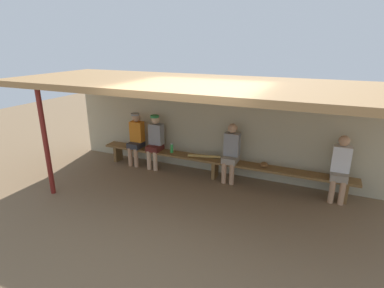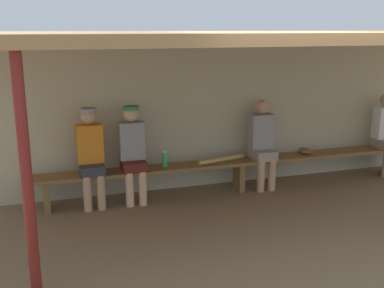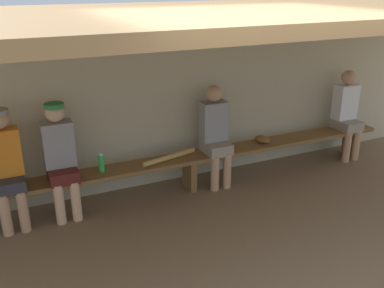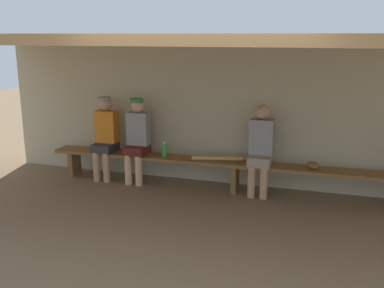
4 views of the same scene
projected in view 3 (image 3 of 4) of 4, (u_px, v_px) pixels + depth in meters
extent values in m
plane|color=brown|center=(252.00, 251.00, 4.39)|extent=(24.00, 24.00, 0.00)
cube|color=#B7AD8C|center=(175.00, 99.00, 5.68)|extent=(8.00, 0.20, 2.20)
cube|color=#9E7547|center=(225.00, 15.00, 4.16)|extent=(8.00, 2.80, 0.12)
cube|color=brown|center=(190.00, 158.00, 5.55)|extent=(6.00, 0.36, 0.05)
cube|color=brown|center=(190.00, 174.00, 5.63)|extent=(0.08, 0.29, 0.41)
cube|color=brown|center=(351.00, 142.00, 6.70)|extent=(0.08, 0.29, 0.41)
cube|color=#333338|center=(10.00, 183.00, 4.66)|extent=(0.32, 0.40, 0.14)
cylinder|color=tan|center=(6.00, 215.00, 4.60)|extent=(0.11, 0.11, 0.48)
cylinder|color=tan|center=(23.00, 211.00, 4.67)|extent=(0.11, 0.11, 0.48)
cube|color=orange|center=(4.00, 152.00, 4.61)|extent=(0.34, 0.20, 0.52)
cube|color=gray|center=(346.00, 124.00, 6.50)|extent=(0.32, 0.40, 0.14)
cylinder|color=tan|center=(347.00, 147.00, 6.43)|extent=(0.11, 0.11, 0.48)
cylinder|color=tan|center=(356.00, 145.00, 6.50)|extent=(0.11, 0.11, 0.48)
cube|color=white|center=(345.00, 102.00, 6.45)|extent=(0.34, 0.20, 0.52)
sphere|color=tan|center=(349.00, 77.00, 6.31)|extent=(0.21, 0.21, 0.21)
cube|color=#591E19|center=(63.00, 174.00, 4.88)|extent=(0.32, 0.40, 0.14)
cylinder|color=#DBAD84|center=(60.00, 204.00, 4.81)|extent=(0.11, 0.11, 0.48)
cylinder|color=#DBAD84|center=(76.00, 201.00, 4.88)|extent=(0.11, 0.11, 0.48)
cube|color=gray|center=(58.00, 144.00, 4.83)|extent=(0.34, 0.20, 0.52)
sphere|color=#DBAD84|center=(55.00, 113.00, 4.69)|extent=(0.21, 0.21, 0.21)
cylinder|color=#2D8442|center=(54.00, 105.00, 4.62)|extent=(0.21, 0.21, 0.05)
cube|color=gray|center=(216.00, 147.00, 5.64)|extent=(0.32, 0.40, 0.14)
cylinder|color=tan|center=(215.00, 173.00, 5.57)|extent=(0.11, 0.11, 0.48)
cylinder|color=tan|center=(227.00, 171.00, 5.64)|extent=(0.11, 0.11, 0.48)
cube|color=gray|center=(213.00, 121.00, 5.58)|extent=(0.34, 0.20, 0.52)
sphere|color=tan|center=(214.00, 93.00, 5.45)|extent=(0.21, 0.21, 0.21)
cylinder|color=green|center=(101.00, 163.00, 5.07)|extent=(0.07, 0.07, 0.21)
cylinder|color=white|center=(101.00, 154.00, 5.03)|extent=(0.05, 0.05, 0.02)
ellipsoid|color=brown|center=(262.00, 139.00, 5.97)|extent=(0.22, 0.27, 0.09)
cylinder|color=tan|center=(169.00, 157.00, 5.42)|extent=(0.76, 0.24, 0.07)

